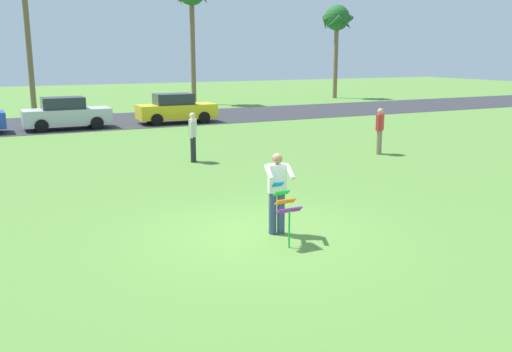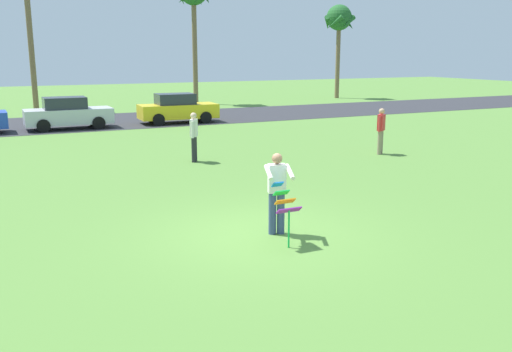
# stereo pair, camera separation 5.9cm
# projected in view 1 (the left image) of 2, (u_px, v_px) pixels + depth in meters

# --- Properties ---
(ground_plane) EXTENTS (120.00, 120.00, 0.00)m
(ground_plane) POSITION_uv_depth(u_px,v_px,m) (260.00, 234.00, 11.67)
(ground_plane) COLOR #568438
(road_strip) EXTENTS (120.00, 8.00, 0.01)m
(road_strip) POSITION_uv_depth(u_px,v_px,m) (87.00, 122.00, 30.58)
(road_strip) COLOR #2D2D33
(road_strip) RESTS_ON ground
(person_kite_flyer) EXTENTS (0.67, 0.75, 1.73)m
(person_kite_flyer) POSITION_uv_depth(u_px,v_px,m) (277.00, 190.00, 11.50)
(person_kite_flyer) COLOR #384772
(person_kite_flyer) RESTS_ON ground
(kite_held) EXTENTS (0.51, 0.63, 1.23)m
(kite_held) POSITION_uv_depth(u_px,v_px,m) (285.00, 204.00, 10.85)
(kite_held) COLOR blue
(kite_held) RESTS_ON ground
(parked_car_silver) EXTENTS (4.21, 1.85, 1.60)m
(parked_car_silver) POSITION_uv_depth(u_px,v_px,m) (66.00, 114.00, 27.71)
(parked_car_silver) COLOR silver
(parked_car_silver) RESTS_ON ground
(parked_car_yellow) EXTENTS (4.26, 1.94, 1.60)m
(parked_car_yellow) POSITION_uv_depth(u_px,v_px,m) (176.00, 109.00, 30.16)
(parked_car_yellow) COLOR yellow
(parked_car_yellow) RESTS_ON ground
(palm_tree_far_left) EXTENTS (2.58, 2.71, 7.67)m
(palm_tree_far_left) POSITION_uv_depth(u_px,v_px,m) (337.00, 21.00, 45.91)
(palm_tree_far_left) COLOR brown
(palm_tree_far_left) RESTS_ON ground
(person_walker_near) EXTENTS (0.37, 0.51, 1.73)m
(person_walker_near) POSITION_uv_depth(u_px,v_px,m) (193.00, 135.00, 19.28)
(person_walker_near) COLOR #26262B
(person_walker_near) RESTS_ON ground
(person_walker_far) EXTENTS (0.47, 0.39, 1.73)m
(person_walker_far) POSITION_uv_depth(u_px,v_px,m) (380.00, 129.00, 20.80)
(person_walker_far) COLOR gray
(person_walker_far) RESTS_ON ground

